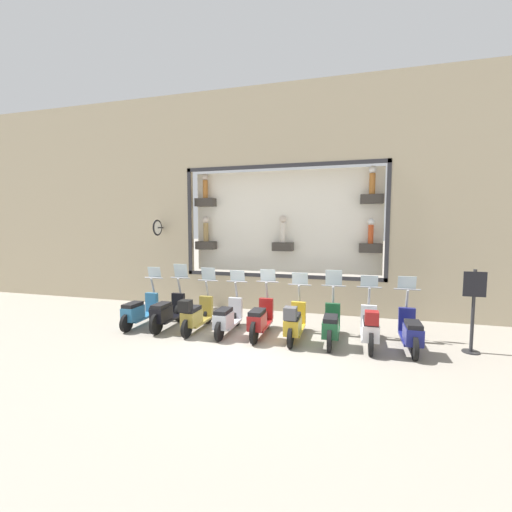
# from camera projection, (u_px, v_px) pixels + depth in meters

# --- Properties ---
(ground_plane) EXTENTS (120.00, 120.00, 0.00)m
(ground_plane) POSITION_uv_depth(u_px,v_px,m) (251.00, 346.00, 7.96)
(ground_plane) COLOR gray
(building_facade) EXTENTS (1.20, 36.00, 7.24)m
(building_facade) POSITION_uv_depth(u_px,v_px,m) (282.00, 199.00, 11.09)
(building_facade) COLOR tan
(building_facade) RESTS_ON ground_plane
(scooter_navy_0) EXTENTS (1.80, 0.61, 1.57)m
(scooter_navy_0) POSITION_uv_depth(u_px,v_px,m) (411.00, 332.00, 7.65)
(scooter_navy_0) COLOR black
(scooter_navy_0) RESTS_ON ground_plane
(scooter_white_1) EXTENTS (1.80, 0.61, 1.56)m
(scooter_white_1) POSITION_uv_depth(u_px,v_px,m) (370.00, 328.00, 7.82)
(scooter_white_1) COLOR black
(scooter_white_1) RESTS_ON ground_plane
(scooter_green_2) EXTENTS (1.80, 0.60, 1.66)m
(scooter_green_2) POSITION_uv_depth(u_px,v_px,m) (331.00, 325.00, 8.12)
(scooter_green_2) COLOR black
(scooter_green_2) RESTS_ON ground_plane
(scooter_yellow_3) EXTENTS (1.79, 0.60, 1.56)m
(scooter_yellow_3) POSITION_uv_depth(u_px,v_px,m) (294.00, 322.00, 8.29)
(scooter_yellow_3) COLOR black
(scooter_yellow_3) RESTS_ON ground_plane
(scooter_red_4) EXTENTS (1.81, 0.61, 1.62)m
(scooter_red_4) POSITION_uv_depth(u_px,v_px,m) (260.00, 319.00, 8.60)
(scooter_red_4) COLOR black
(scooter_red_4) RESTS_ON ground_plane
(scooter_silver_5) EXTENTS (1.80, 0.60, 1.56)m
(scooter_silver_5) POSITION_uv_depth(u_px,v_px,m) (227.00, 318.00, 8.83)
(scooter_silver_5) COLOR black
(scooter_silver_5) RESTS_ON ground_plane
(scooter_olive_6) EXTENTS (1.79, 0.61, 1.61)m
(scooter_olive_6) POSITION_uv_depth(u_px,v_px,m) (195.00, 315.00, 9.00)
(scooter_olive_6) COLOR black
(scooter_olive_6) RESTS_ON ground_plane
(scooter_black_7) EXTENTS (1.81, 0.61, 1.69)m
(scooter_black_7) POSITION_uv_depth(u_px,v_px,m) (167.00, 312.00, 9.31)
(scooter_black_7) COLOR black
(scooter_black_7) RESTS_ON ground_plane
(scooter_teal_8) EXTENTS (1.79, 0.61, 1.57)m
(scooter_teal_8) POSITION_uv_depth(u_px,v_px,m) (139.00, 311.00, 9.53)
(scooter_teal_8) COLOR black
(scooter_teal_8) RESTS_ON ground_plane
(shop_sign_post) EXTENTS (0.36, 0.45, 1.86)m
(shop_sign_post) POSITION_uv_depth(u_px,v_px,m) (473.00, 308.00, 7.48)
(shop_sign_post) COLOR #232326
(shop_sign_post) RESTS_ON ground_plane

